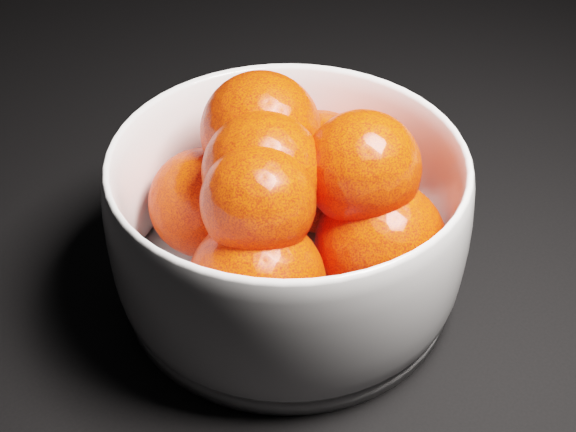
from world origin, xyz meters
TOP-DOWN VIEW (x-y plane):
  - ground at (0.00, 0.00)m, footprint 3.00×3.00m
  - bowl at (0.03, -0.25)m, footprint 0.25×0.25m
  - orange_pile at (0.03, -0.25)m, footprint 0.20×0.19m

SIDE VIEW (x-z plane):
  - ground at x=0.00m, z-range 0.00..0.00m
  - bowl at x=0.03m, z-range 0.00..0.12m
  - orange_pile at x=0.03m, z-range 0.01..0.15m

